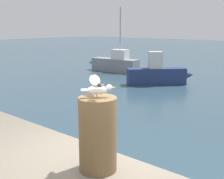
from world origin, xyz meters
TOP-DOWN VIEW (x-y plane):
  - mooring_post at (0.08, -0.50)m, footprint 0.44×0.44m
  - seagull at (0.08, -0.50)m, footprint 0.55×0.50m
  - boat_grey at (-10.55, 12.17)m, footprint 3.95×1.24m
  - boat_navy at (-5.70, 10.26)m, footprint 2.86×3.00m

SIDE VIEW (x-z plane):
  - boat_navy at x=-5.70m, z-range -0.32..1.39m
  - boat_grey at x=-10.55m, z-range -1.54..2.62m
  - mooring_post at x=0.08m, z-range 1.34..2.20m
  - seagull at x=0.08m, z-range 2.21..2.43m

